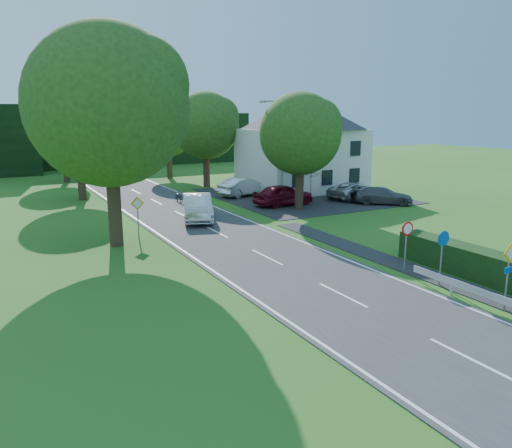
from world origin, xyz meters
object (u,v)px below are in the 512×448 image
moving_car (198,208)px  parasol (311,184)px  motorcycle (179,196)px  streetlight (281,148)px  parked_car_silver_a (244,187)px  parked_car_silver_b (354,190)px  parked_car_red (283,195)px  parked_car_grey (383,196)px

moving_car → parasol: size_ratio=2.12×
moving_car → motorcycle: bearing=99.1°
motorcycle → streetlight: bearing=-34.3°
parked_car_silver_a → parked_car_silver_b: bearing=-144.9°
moving_car → parked_car_silver_a: bearing=64.9°
streetlight → motorcycle: size_ratio=4.53×
parked_car_red → parked_car_silver_b: parked_car_red is taller
moving_car → parked_car_grey: size_ratio=1.15×
moving_car → parked_car_silver_a: size_ratio=1.09×
moving_car → parked_car_silver_b: bearing=25.9°
moving_car → motorcycle: (1.28, 7.12, -0.39)m
motorcycle → parked_car_silver_a: bearing=6.1°
parked_car_grey → parasol: 6.24m
streetlight → motorcycle: 9.06m
parked_car_grey → motorcycle: bearing=97.5°
parked_car_silver_a → parked_car_grey: size_ratio=1.06×
parked_car_grey → moving_car: bearing=123.9°
motorcycle → parasol: size_ratio=0.72×
parked_car_grey → parasol: size_ratio=1.85×
streetlight → parked_car_red: 3.61m
parked_car_red → parked_car_silver_a: size_ratio=1.01×
streetlight → motorcycle: streetlight is taller
parked_car_silver_a → parasol: bearing=-142.6°
motorcycle → parasol: bearing=-12.8°
parked_car_silver_a → parked_car_silver_b: size_ratio=0.96×
parked_car_grey → parasol: parasol is taller
parked_car_silver_b → parked_car_grey: bearing=175.2°
parked_car_silver_b → parasol: 3.60m
parked_car_grey → streetlight: bearing=103.5°
motorcycle → parked_car_red: 8.41m
motorcycle → parked_car_silver_a: 6.03m
streetlight → moving_car: 8.82m
moving_car → parasol: 12.70m
streetlight → parasol: streetlight is taller
streetlight → parked_car_silver_b: 7.89m
parked_car_silver_b → parked_car_red: bearing=74.7°
parked_car_red → parked_car_silver_a: parked_car_red is taller
motorcycle → parked_car_silver_a: size_ratio=0.37×
motorcycle → parasol: (10.74, -3.05, 0.64)m
streetlight → parasol: bearing=23.9°
motorcycle → parked_car_red: parked_car_red is taller
streetlight → moving_car: (-7.76, -2.18, -3.57)m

